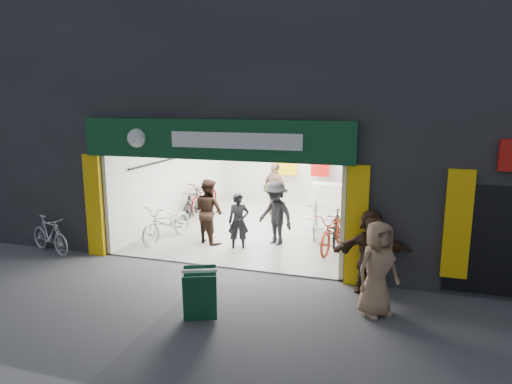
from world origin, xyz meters
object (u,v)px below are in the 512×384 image
at_px(bike_left_front, 167,222).
at_px(parked_bike, 50,235).
at_px(bike_right_front, 336,228).
at_px(pedestrian_near, 378,269).
at_px(sandwich_board, 200,293).

height_order(bike_left_front, parked_bike, bike_left_front).
relative_size(bike_right_front, parked_bike, 0.96).
bearing_deg(pedestrian_near, bike_left_front, 111.41).
distance_m(bike_right_front, pedestrian_near, 4.24).
xyz_separation_m(bike_right_front, pedestrian_near, (1.26, -4.02, 0.42)).
relative_size(bike_left_front, sandwich_board, 2.19).
bearing_deg(parked_bike, bike_left_front, -32.73).
height_order(bike_left_front, bike_right_front, bike_left_front).
relative_size(bike_left_front, bike_right_front, 1.29).
height_order(bike_left_front, sandwich_board, bike_left_front).
xyz_separation_m(parked_bike, sandwich_board, (5.24, -2.24, 0.02)).
bearing_deg(bike_right_front, parked_bike, -158.90).
distance_m(bike_left_front, pedestrian_near, 6.56).
bearing_deg(pedestrian_near, sandwich_board, 159.04).
height_order(parked_bike, sandwich_board, parked_bike).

